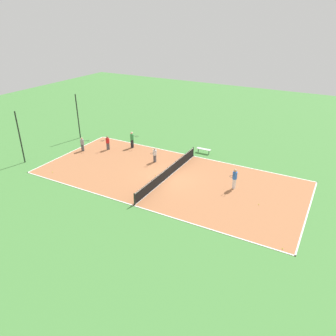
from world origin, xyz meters
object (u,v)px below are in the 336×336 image
object	(u,v)px
tennis_net	(168,172)
player_baseline_gray	(82,143)
player_coach_red	(108,142)
tennis_ball_near_net	(156,175)
player_near_white	(155,154)
tennis_ball_far_baseline	(259,204)
player_far_green	(132,139)
tennis_ball_midcourt	(53,172)
tennis_ball_right_alley	(282,248)
fence_post_back_left	(20,138)
fence_post_back_right	(78,117)
player_near_blue	(235,177)
bench	(204,149)

from	to	relation	value
tennis_net	player_baseline_gray	world-z (taller)	player_baseline_gray
player_coach_red	tennis_ball_near_net	xyz separation A→B (m)	(-2.75, -7.36, -0.78)
player_near_white	tennis_ball_far_baseline	size ratio (longest dim) A/B	20.85
player_baseline_gray	player_far_green	distance (m)	5.06
tennis_ball_midcourt	tennis_ball_right_alley	distance (m)	20.07
tennis_ball_midcourt	tennis_ball_far_baseline	distance (m)	17.83
fence_post_back_left	fence_post_back_right	distance (m)	7.60
tennis_ball_far_baseline	tennis_ball_midcourt	bearing A→B (deg)	101.19
player_near_white	tennis_ball_midcourt	size ratio (longest dim) A/B	20.85
player_far_green	fence_post_back_right	bearing A→B (deg)	174.38
tennis_net	player_near_white	world-z (taller)	player_near_white
tennis_net	player_near_white	xyz separation A→B (m)	(2.19, 2.64, 0.30)
tennis_ball_near_net	fence_post_back_right	size ratio (longest dim) A/B	0.01
player_near_white	tennis_ball_far_baseline	world-z (taller)	player_near_white
player_far_green	player_near_blue	bearing A→B (deg)	-23.95
player_near_white	tennis_ball_near_net	bearing A→B (deg)	25.55
player_far_green	tennis_ball_far_baseline	xyz separation A→B (m)	(-4.85, -14.61, -0.96)
tennis_ball_midcourt	player_near_blue	bearing A→B (deg)	-71.68
tennis_net	player_coach_red	bearing A→B (deg)	73.49
tennis_ball_right_alley	tennis_ball_near_net	bearing A→B (deg)	68.06
tennis_ball_right_alley	fence_post_back_right	bearing A→B (deg)	69.98
player_coach_red	player_baseline_gray	bearing A→B (deg)	-30.01
tennis_net	player_baseline_gray	distance (m)	10.55
player_baseline_gray	tennis_ball_right_alley	distance (m)	21.94
player_far_green	fence_post_back_right	size ratio (longest dim) A/B	0.35
player_coach_red	tennis_ball_right_alley	size ratio (longest dim) A/B	21.26
player_near_blue	tennis_ball_near_net	world-z (taller)	player_near_blue
fence_post_back_right	tennis_ball_right_alley	bearing A→B (deg)	-110.02
bench	tennis_ball_far_baseline	distance (m)	10.36
bench	fence_post_back_right	xyz separation A→B (m)	(-2.67, 13.99, 2.10)
player_near_blue	player_coach_red	world-z (taller)	player_near_blue
player_coach_red	fence_post_back_left	world-z (taller)	fence_post_back_left
tennis_net	tennis_ball_far_baseline	xyz separation A→B (m)	(-0.68, -8.04, -0.46)
bench	tennis_ball_near_net	distance (m)	6.92
player_near_white	fence_post_back_left	xyz separation A→B (m)	(-5.99, 10.80, 1.66)
player_far_green	tennis_net	bearing A→B (deg)	-41.09
tennis_net	fence_post_back_left	size ratio (longest dim) A/B	2.08
tennis_net	tennis_ball_midcourt	bearing A→B (deg)	113.65
player_baseline_gray	tennis_ball_midcourt	world-z (taller)	player_baseline_gray
tennis_ball_near_net	tennis_ball_right_alley	distance (m)	12.63
player_near_white	player_near_blue	size ratio (longest dim) A/B	0.83
player_coach_red	tennis_ball_far_baseline	xyz separation A→B (m)	(-3.19, -16.51, -0.78)
tennis_net	fence_post_back_left	xyz separation A→B (m)	(-3.80, 13.44, 1.96)
bench	player_far_green	distance (m)	7.50
fence_post_back_left	tennis_net	bearing A→B (deg)	-74.21
tennis_net	player_baseline_gray	bearing A→B (deg)	84.60
tennis_ball_far_baseline	player_baseline_gray	bearing A→B (deg)	84.85
tennis_ball_right_alley	player_far_green	bearing A→B (deg)	62.01
tennis_ball_near_net	tennis_ball_far_baseline	xyz separation A→B (m)	(-0.44, -9.15, 0.00)
tennis_ball_midcourt	tennis_ball_far_baseline	bearing A→B (deg)	-78.81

